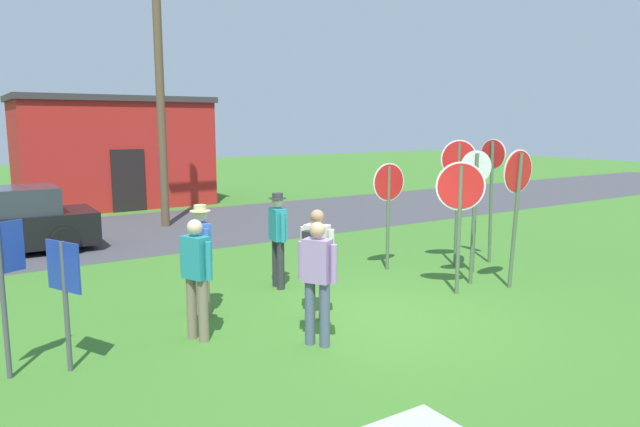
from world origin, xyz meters
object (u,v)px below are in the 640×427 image
object	(u,v)px
person_in_dark_shirt	(196,273)
person_near_signs	(278,235)
info_panel_leftmost	(1,272)
stop_sign_center_cluster	(460,203)
stop_sign_leaning_right	(517,194)
stop_sign_nearest	(458,180)
stop_sign_far_back	(475,197)
stop_sign_low_front	(389,197)
stop_sign_tallest	(475,201)
stop_sign_rear_right	(492,182)
utility_pole	(160,77)
person_with_sunhat	(317,277)
info_panel_rightmost	(64,283)
person_in_blue	(201,253)
person_on_left	(316,256)

from	to	relation	value
person_in_dark_shirt	person_near_signs	distance (m)	2.72
person_near_signs	info_panel_leftmost	size ratio (longest dim) A/B	0.94
stop_sign_center_cluster	stop_sign_leaning_right	world-z (taller)	stop_sign_leaning_right
stop_sign_center_cluster	person_in_dark_shirt	bearing A→B (deg)	174.61
stop_sign_nearest	info_panel_leftmost	world-z (taller)	stop_sign_nearest
stop_sign_far_back	stop_sign_low_front	world-z (taller)	stop_sign_far_back
stop_sign_tallest	stop_sign_rear_right	distance (m)	1.03
stop_sign_tallest	stop_sign_center_cluster	size ratio (longest dim) A/B	0.91
person_in_dark_shirt	utility_pole	bearing A→B (deg)	74.16
person_near_signs	info_panel_leftmost	xyz separation A→B (m)	(-4.49, -1.55, 0.30)
utility_pole	stop_sign_tallest	xyz separation A→B (m)	(3.42, -8.54, -2.78)
person_with_sunhat	info_panel_rightmost	bearing A→B (deg)	161.67
person_in_dark_shirt	stop_sign_tallest	bearing A→B (deg)	4.12
stop_sign_nearest	info_panel_rightmost	size ratio (longest dim) A/B	1.65
info_panel_leftmost	person_with_sunhat	bearing A→B (deg)	-17.72
stop_sign_low_front	person_in_blue	world-z (taller)	stop_sign_low_front
utility_pole	info_panel_rightmost	xyz separation A→B (m)	(-4.22, -9.07, -3.14)
utility_pole	info_panel_leftmost	size ratio (longest dim) A/B	4.37
stop_sign_rear_right	stop_sign_low_front	size ratio (longest dim) A/B	1.21
stop_sign_leaning_right	person_with_sunhat	distance (m)	4.52
stop_sign_nearest	person_near_signs	size ratio (longest dim) A/B	1.52
stop_sign_nearest	person_in_dark_shirt	world-z (taller)	stop_sign_nearest
stop_sign_tallest	person_in_dark_shirt	size ratio (longest dim) A/B	1.26
stop_sign_far_back	utility_pole	bearing A→B (deg)	106.82
stop_sign_leaning_right	info_panel_leftmost	world-z (taller)	stop_sign_leaning_right
stop_sign_rear_right	info_panel_rightmost	distance (m)	8.63
stop_sign_nearest	person_in_dark_shirt	xyz separation A→B (m)	(-6.07, -0.99, -0.85)
stop_sign_far_back	person_in_blue	world-z (taller)	stop_sign_far_back
stop_sign_tallest	utility_pole	bearing A→B (deg)	111.83
utility_pole	person_with_sunhat	xyz separation A→B (m)	(-1.28, -10.04, -3.29)
utility_pole	stop_sign_far_back	distance (m)	9.87
stop_sign_tallest	stop_sign_low_front	size ratio (longest dim) A/B	0.97
utility_pole	person_near_signs	world-z (taller)	utility_pole
person_in_blue	stop_sign_leaning_right	bearing A→B (deg)	-17.98
stop_sign_low_front	person_with_sunhat	xyz separation A→B (m)	(-3.42, -2.62, -0.54)
stop_sign_center_cluster	info_panel_leftmost	xyz separation A→B (m)	(-6.92, 0.50, -0.32)
person_on_left	info_panel_leftmost	world-z (taller)	info_panel_leftmost
utility_pole	person_in_blue	size ratio (longest dim) A/B	4.67
person_near_signs	info_panel_leftmost	bearing A→B (deg)	-160.93
stop_sign_tallest	stop_sign_nearest	xyz separation A→B (m)	(0.10, 0.56, 0.35)
utility_pole	stop_sign_nearest	size ratio (longest dim) A/B	3.08
stop_sign_center_cluster	person_on_left	bearing A→B (deg)	174.67
person_on_left	person_in_blue	size ratio (longest dim) A/B	0.97
person_in_dark_shirt	info_panel_rightmost	world-z (taller)	person_in_dark_shirt
person_on_left	person_in_dark_shirt	distance (m)	1.84
stop_sign_center_cluster	info_panel_leftmost	bearing A→B (deg)	175.84
utility_pole	stop_sign_nearest	world-z (taller)	utility_pole
stop_sign_leaning_right	person_in_blue	world-z (taller)	stop_sign_leaning_right
person_near_signs	info_panel_rightmost	xyz separation A→B (m)	(-3.85, -1.72, 0.11)
stop_sign_tallest	stop_sign_nearest	world-z (taller)	stop_sign_nearest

